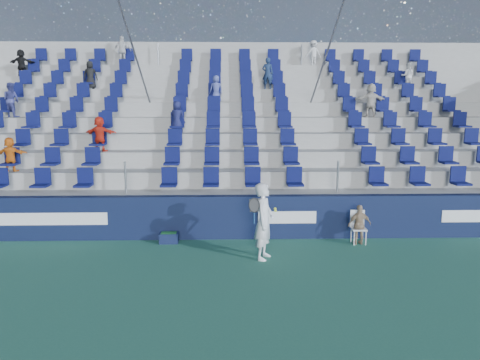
% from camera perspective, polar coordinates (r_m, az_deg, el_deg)
% --- Properties ---
extents(ground, '(70.00, 70.00, 0.00)m').
position_cam_1_polar(ground, '(10.16, -0.71, -12.21)').
color(ground, '#317359').
rests_on(ground, ground).
extents(sponsor_wall, '(24.00, 0.32, 1.20)m').
position_cam_1_polar(sponsor_wall, '(12.98, -0.92, -4.53)').
color(sponsor_wall, '#0F1737').
rests_on(sponsor_wall, ground).
extents(grandstand, '(24.00, 8.17, 6.63)m').
position_cam_1_polar(grandstand, '(17.75, -1.15, 4.35)').
color(grandstand, '#A8A8A2').
rests_on(grandstand, ground).
extents(tennis_player, '(0.72, 0.79, 1.86)m').
position_cam_1_polar(tennis_player, '(11.25, 2.94, -5.05)').
color(tennis_player, white).
rests_on(tennis_player, ground).
extents(line_judge_chair, '(0.40, 0.41, 0.88)m').
position_cam_1_polar(line_judge_chair, '(12.99, 14.18, -5.27)').
color(line_judge_chair, white).
rests_on(line_judge_chair, ground).
extents(line_judge, '(0.65, 0.33, 1.07)m').
position_cam_1_polar(line_judge, '(12.85, 14.36, -5.29)').
color(line_judge, tan).
rests_on(line_judge, ground).
extents(ball_bin, '(0.50, 0.33, 0.28)m').
position_cam_1_polar(ball_bin, '(12.81, -8.66, -6.91)').
color(ball_bin, '#10193B').
rests_on(ball_bin, ground).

